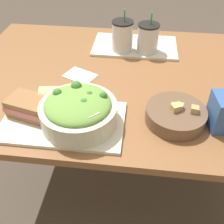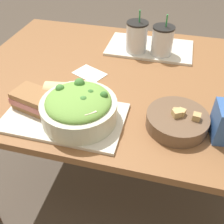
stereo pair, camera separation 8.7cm
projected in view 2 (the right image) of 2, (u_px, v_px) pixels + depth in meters
The scene contains 11 objects.
ground_plane at pixel (126, 182), 1.63m from camera, with size 12.00×12.00×0.00m, color #4C4238.
dining_table at pixel (131, 94), 1.19m from camera, with size 1.42×0.97×0.78m.
tray_near at pixel (65, 117), 0.92m from camera, with size 0.42×0.25×0.01m.
tray_far at pixel (150, 48), 1.31m from camera, with size 0.42×0.25×0.01m.
salad_bowl at pixel (79, 107), 0.87m from camera, with size 0.26×0.26×0.12m.
soup_bowl at pixel (177, 120), 0.87m from camera, with size 0.21×0.21×0.07m.
sandwich_near at pixel (34, 100), 0.93m from camera, with size 0.17×0.13×0.06m.
baguette_near at pixel (64, 92), 0.96m from camera, with size 0.14×0.09×0.07m.
drink_cup_dark at pixel (137, 38), 1.23m from camera, with size 0.10×0.10×0.20m.
drink_cup_red at pixel (162, 41), 1.21m from camera, with size 0.10×0.10×0.19m.
napkin_folded at pixel (90, 74), 1.14m from camera, with size 0.16×0.14×0.00m.
Camera 2 is at (0.15, -0.94, 1.40)m, focal length 42.00 mm.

